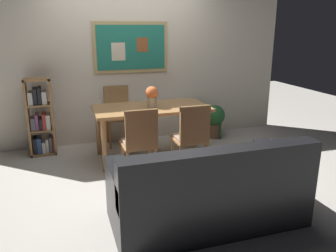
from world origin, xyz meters
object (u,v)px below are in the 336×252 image
object	(u,v)px
dining_chair_near_right	(192,134)
dining_chair_far_left	(118,111)
bookshelf	(41,121)
potted_ivy	(214,119)
flower_vase	(152,96)
dining_chair_near_left	(140,139)
leather_couch	(209,193)
dining_table	(151,114)

from	to	relation	value
dining_chair_near_right	dining_chair_far_left	world-z (taller)	same
bookshelf	potted_ivy	size ratio (longest dim) A/B	1.97
bookshelf	potted_ivy	world-z (taller)	bookshelf
bookshelf	flower_vase	xyz separation A→B (m)	(1.49, -0.65, 0.40)
dining_chair_near_left	dining_chair_far_left	world-z (taller)	same
bookshelf	leather_couch	bearing A→B (deg)	-57.68
potted_ivy	flower_vase	bearing A→B (deg)	-154.64
dining_table	flower_vase	bearing A→B (deg)	-89.06
bookshelf	dining_chair_far_left	bearing A→B (deg)	6.72
dining_chair_near_left	dining_table	bearing A→B (deg)	65.23
bookshelf	flower_vase	size ratio (longest dim) A/B	3.86
dining_table	potted_ivy	xyz separation A→B (m)	(1.23, 0.55, -0.33)
potted_ivy	dining_table	bearing A→B (deg)	-156.09
dining_table	dining_chair_near_right	size ratio (longest dim) A/B	1.73
dining_table	dining_chair_near_left	size ratio (longest dim) A/B	1.73
dining_chair_far_left	bookshelf	distance (m)	1.15
dining_chair_near_left	dining_chair_far_left	distance (m)	1.47
dining_chair_near_left	potted_ivy	distance (m)	2.03
dining_table	dining_chair_far_left	xyz separation A→B (m)	(-0.35, 0.75, -0.11)
dining_chair_far_left	potted_ivy	bearing A→B (deg)	-7.19
potted_ivy	dining_chair_near_left	bearing A→B (deg)	-140.97
dining_chair_near_right	bookshelf	world-z (taller)	bookshelf
dining_chair_near_right	potted_ivy	world-z (taller)	dining_chair_near_right
potted_ivy	bookshelf	bearing A→B (deg)	178.62
dining_table	dining_chair_far_left	distance (m)	0.83
dining_table	dining_chair_far_left	bearing A→B (deg)	114.97
dining_chair_far_left	potted_ivy	size ratio (longest dim) A/B	1.60
flower_vase	potted_ivy	bearing A→B (deg)	25.36
dining_chair_near_right	dining_chair_far_left	size ratio (longest dim) A/B	1.00
dining_chair_near_right	flower_vase	world-z (taller)	flower_vase
dining_table	leather_couch	world-z (taller)	leather_couch
dining_chair_near_left	leather_couch	xyz separation A→B (m)	(0.39, -1.11, -0.23)
dining_chair_far_left	dining_chair_near_right	bearing A→B (deg)	-65.55
dining_table	leather_couch	distance (m)	1.86
bookshelf	flower_vase	world-z (taller)	bookshelf
dining_chair_near_left	dining_chair_near_right	bearing A→B (deg)	-0.01
potted_ivy	dining_chair_near_right	bearing A→B (deg)	-125.70
leather_couch	dining_chair_near_left	bearing A→B (deg)	109.62
dining_chair_near_left	potted_ivy	xyz separation A→B (m)	(1.57, 1.27, -0.22)
leather_couch	potted_ivy	distance (m)	2.65
dining_table	bookshelf	world-z (taller)	bookshelf
dining_chair_far_left	dining_table	bearing A→B (deg)	-65.03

